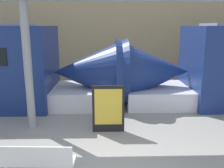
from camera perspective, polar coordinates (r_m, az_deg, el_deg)
The scene contains 4 objects.
station_wall at distance 14.52m, azimuth -2.00°, elevation 10.76°, with size 56.00×0.20×5.00m, color tan.
bench_near at distance 5.44m, azimuth -17.36°, elevation -16.17°, with size 1.61×0.52×0.83m.
poster_board at distance 7.37m, azimuth -0.84°, elevation -5.67°, with size 0.95×0.07×1.42m.
support_column_near at distance 7.86m, azimuth -18.67°, elevation 3.73°, with size 0.24×0.24×3.81m, color gray.
Camera 1 is at (0.09, -4.19, 3.09)m, focal length 40.00 mm.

